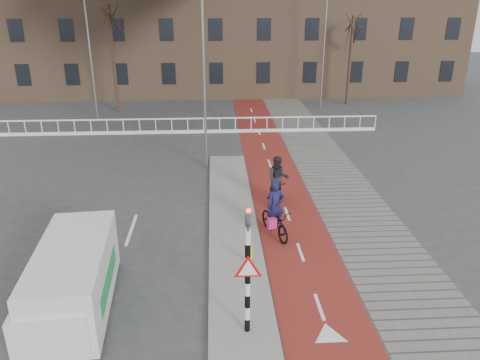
{
  "coord_description": "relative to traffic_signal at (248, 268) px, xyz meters",
  "views": [
    {
      "loc": [
        -1.34,
        -11.71,
        8.13
      ],
      "look_at": [
        -0.39,
        5.0,
        1.5
      ],
      "focal_mm": 35.0,
      "sensor_mm": 36.0,
      "label": 1
    }
  ],
  "objects": [
    {
      "name": "cyclist_far",
      "position": [
        1.82,
        7.92,
        -1.11
      ],
      "size": [
        0.95,
        2.0,
        2.1
      ],
      "rotation": [
        0.0,
        0.0,
        -0.06
      ],
      "color": "black",
      "rests_on": "bike_lane"
    },
    {
      "name": "streetlight_left",
      "position": [
        -8.74,
        22.29,
        2.01
      ],
      "size": [
        0.12,
        0.12,
        8.01
      ],
      "primitive_type": "cylinder",
      "color": "slate",
      "rests_on": "ground"
    },
    {
      "name": "bike_lane",
      "position": [
        2.1,
        12.02,
        -1.98
      ],
      "size": [
        2.5,
        60.0,
        0.01
      ],
      "primitive_type": "cube",
      "color": "maroon",
      "rests_on": "ground"
    },
    {
      "name": "cyclist_near",
      "position": [
        1.37,
        5.29,
        -1.28
      ],
      "size": [
        1.33,
        2.14,
        2.09
      ],
      "rotation": [
        0.0,
        0.0,
        0.34
      ],
      "color": "black",
      "rests_on": "bike_lane"
    },
    {
      "name": "tree_mid",
      "position": [
        -7.84,
        25.07,
        1.81
      ],
      "size": [
        0.23,
        0.23,
        7.59
      ],
      "primitive_type": "cylinder",
      "color": "#301D15",
      "rests_on": "ground"
    },
    {
      "name": "streetlight_right",
      "position": [
        7.59,
        26.02,
        2.41
      ],
      "size": [
        0.12,
        0.12,
        8.8
      ],
      "primitive_type": "cylinder",
      "color": "slate",
      "rests_on": "ground"
    },
    {
      "name": "ground",
      "position": [
        0.6,
        2.02,
        -1.99
      ],
      "size": [
        120.0,
        120.0,
        0.0
      ],
      "primitive_type": "plane",
      "color": "#38383A",
      "rests_on": "ground"
    },
    {
      "name": "sidewalk",
      "position": [
        4.9,
        12.02,
        -1.98
      ],
      "size": [
        3.0,
        60.0,
        0.01
      ],
      "primitive_type": "cube",
      "color": "slate",
      "rests_on": "ground"
    },
    {
      "name": "tree_right",
      "position": [
        9.89,
        26.85,
        1.37
      ],
      "size": [
        0.23,
        0.23,
        6.72
      ],
      "primitive_type": "cylinder",
      "color": "#301D15",
      "rests_on": "ground"
    },
    {
      "name": "curb_island",
      "position": [
        -0.1,
        6.02,
        -1.93
      ],
      "size": [
        1.8,
        16.0,
        0.12
      ],
      "primitive_type": "cube",
      "color": "gray",
      "rests_on": "ground"
    },
    {
      "name": "streetlight_near",
      "position": [
        -1.17,
        12.67,
        2.28
      ],
      "size": [
        0.12,
        0.12,
        8.55
      ],
      "primitive_type": "cylinder",
      "color": "slate",
      "rests_on": "ground"
    },
    {
      "name": "railing",
      "position": [
        -4.4,
        19.02,
        -1.68
      ],
      "size": [
        28.0,
        0.1,
        0.99
      ],
      "color": "silver",
      "rests_on": "ground"
    },
    {
      "name": "traffic_signal",
      "position": [
        0.0,
        0.0,
        0.0
      ],
      "size": [
        0.8,
        0.8,
        3.68
      ],
      "color": "black",
      "rests_on": "curb_island"
    },
    {
      "name": "bollard",
      "position": [
        0.32,
        3.19,
        -1.52
      ],
      "size": [
        0.12,
        0.12,
        0.71
      ],
      "primitive_type": "cylinder",
      "color": "#D3CC0B",
      "rests_on": "curb_island"
    },
    {
      "name": "van",
      "position": [
        -4.61,
        1.34,
        -0.98
      ],
      "size": [
        2.12,
        4.59,
        1.92
      ],
      "rotation": [
        0.0,
        0.0,
        0.08
      ],
      "color": "silver",
      "rests_on": "ground"
    }
  ]
}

